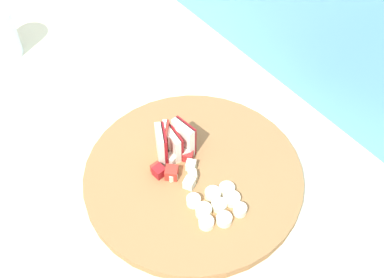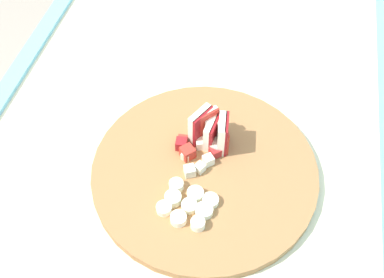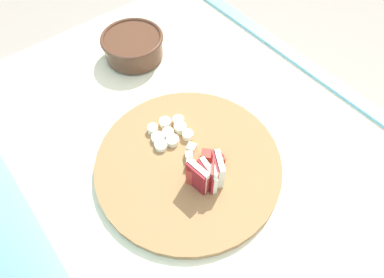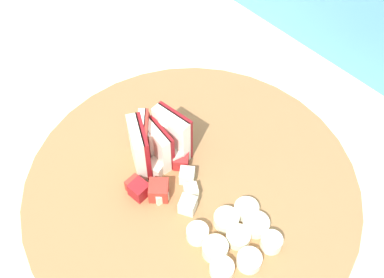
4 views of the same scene
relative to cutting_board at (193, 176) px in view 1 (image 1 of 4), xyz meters
The scene contains 6 objects.
tiled_countertop 0.49m from the cutting_board, 149.85° to the right, with size 1.39×0.75×0.92m.
tile_backsplash 0.40m from the cutting_board, 111.62° to the left, with size 2.40×0.04×1.43m, color #4C8EB2.
cutting_board is the anchor object (origin of this frame).
apple_wedge_fan 0.07m from the cutting_board, behind, with size 0.06×0.07×0.07m.
apple_dice_pile 0.04m from the cutting_board, 141.87° to the right, with size 0.09×0.08×0.02m.
banana_slice_rows 0.08m from the cutting_board, ahead, with size 0.08×0.10×0.02m.
Camera 1 is at (0.54, -0.25, 1.64)m, focal length 46.79 mm.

